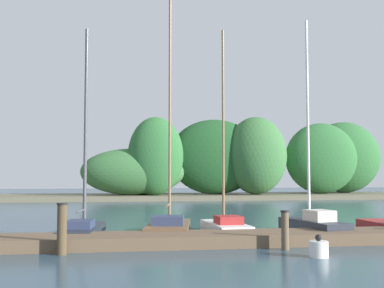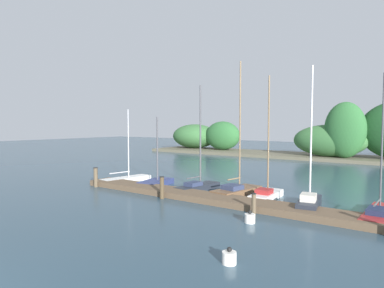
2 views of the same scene
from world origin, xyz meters
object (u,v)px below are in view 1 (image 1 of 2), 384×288
at_px(sailboat_2, 83,226).
at_px(channel_buoy_0, 319,249).
at_px(sailboat_4, 225,224).
at_px(mooring_piling_2, 285,230).
at_px(sailboat_5, 312,224).
at_px(mooring_piling_1, 62,229).
at_px(sailboat_3, 169,225).

relative_size(sailboat_2, channel_buoy_0, 12.39).
xyz_separation_m(sailboat_4, mooring_piling_2, (0.85, -3.63, 0.19)).
height_order(sailboat_4, sailboat_5, sailboat_5).
xyz_separation_m(mooring_piling_1, mooring_piling_2, (5.93, -0.10, -0.13)).
bearing_deg(sailboat_5, sailboat_2, 74.01).
bearing_deg(sailboat_5, mooring_piling_1, 98.48).
xyz_separation_m(sailboat_3, sailboat_4, (1.92, -0.02, -0.00)).
distance_m(sailboat_5, mooring_piling_2, 3.24).
relative_size(sailboat_2, sailboat_3, 0.85).
relative_size(sailboat_5, channel_buoy_0, 13.11).
bearing_deg(channel_buoy_0, sailboat_5, 69.07).
bearing_deg(sailboat_4, mooring_piling_2, -169.53).
xyz_separation_m(mooring_piling_2, channel_buoy_0, (0.40, -1.26, -0.33)).
relative_size(sailboat_5, mooring_piling_1, 5.60).
relative_size(sailboat_3, sailboat_5, 1.12).
distance_m(sailboat_2, sailboat_3, 2.84).
height_order(sailboat_2, channel_buoy_0, sailboat_2).
bearing_deg(channel_buoy_0, sailboat_4, 104.38).
bearing_deg(sailboat_3, sailboat_4, -80.30).
bearing_deg(sailboat_2, sailboat_3, -80.58).
relative_size(sailboat_2, sailboat_5, 0.95).
relative_size(sailboat_4, mooring_piling_2, 6.77).
bearing_deg(sailboat_4, sailboat_3, 86.74).
height_order(mooring_piling_1, channel_buoy_0, mooring_piling_1).
bearing_deg(mooring_piling_1, sailboat_5, 17.87).
bearing_deg(sailboat_3, mooring_piling_2, -132.52).
distance_m(mooring_piling_1, mooring_piling_2, 5.93).
xyz_separation_m(sailboat_2, sailboat_5, (7.50, -0.87, 0.04)).
bearing_deg(sailboat_5, channel_buoy_0, 149.69).
height_order(sailboat_5, mooring_piling_1, sailboat_5).
bearing_deg(sailboat_2, mooring_piling_2, -115.67).
height_order(mooring_piling_1, mooring_piling_2, mooring_piling_1).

